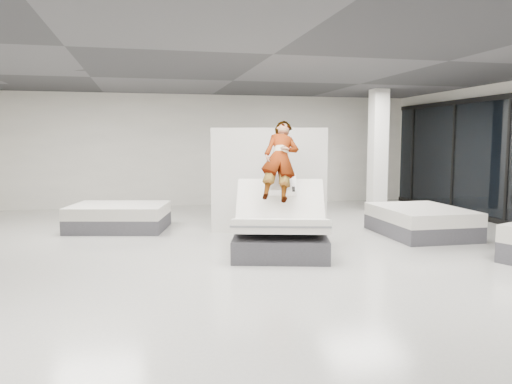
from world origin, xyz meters
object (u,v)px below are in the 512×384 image
(hero_bed, at_px, (280,229))
(divider_panel, at_px, (269,181))
(remote, at_px, (294,189))
(flat_bed_right_far, at_px, (421,221))
(column, at_px, (378,151))
(flat_bed_left_far, at_px, (119,217))
(person, at_px, (280,176))

(hero_bed, xyz_separation_m, divider_panel, (0.25, 1.77, 0.68))
(remote, bearing_deg, flat_bed_right_far, 32.39)
(divider_panel, bearing_deg, column, 45.85)
(remote, relative_size, column, 0.04)
(divider_panel, xyz_separation_m, flat_bed_right_far, (2.90, -0.93, -0.79))
(column, bearing_deg, hero_bed, -133.31)
(flat_bed_right_far, relative_size, column, 0.64)
(hero_bed, distance_m, flat_bed_left_far, 3.95)
(remote, height_order, flat_bed_left_far, remote)
(hero_bed, height_order, flat_bed_left_far, hero_bed)
(hero_bed, height_order, divider_panel, divider_panel)
(divider_panel, bearing_deg, flat_bed_right_far, -4.09)
(person, bearing_deg, divider_panel, 98.74)
(remote, height_order, column, column)
(divider_panel, distance_m, flat_bed_left_far, 3.30)
(person, xyz_separation_m, flat_bed_left_far, (-2.86, 2.49, -1.01))
(divider_panel, height_order, column, column)
(flat_bed_left_far, bearing_deg, column, 9.95)
(flat_bed_left_far, height_order, column, column)
(flat_bed_right_far, height_order, flat_bed_left_far, flat_bed_right_far)
(hero_bed, xyz_separation_m, person, (0.09, 0.32, 0.89))
(hero_bed, xyz_separation_m, flat_bed_left_far, (-2.77, 2.81, -0.12))
(divider_panel, distance_m, flat_bed_right_far, 3.15)
(divider_panel, height_order, flat_bed_left_far, divider_panel)
(person, distance_m, remote, 0.46)
(flat_bed_left_far, relative_size, column, 0.70)
(person, height_order, flat_bed_left_far, person)
(person, xyz_separation_m, column, (3.64, 3.63, 0.32))
(person, bearing_deg, hero_bed, -90.00)
(column, bearing_deg, divider_panel, -147.91)
(flat_bed_left_far, distance_m, column, 6.73)
(column, bearing_deg, person, -135.06)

